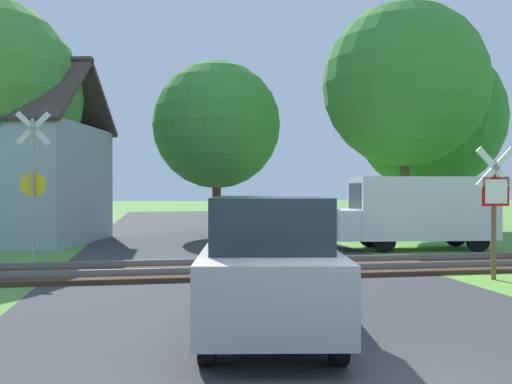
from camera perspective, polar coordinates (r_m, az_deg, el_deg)
road_asphalt at (r=7.48m, az=5.28°, el=-14.24°), size 8.35×80.00×0.01m
rail_track at (r=13.04m, az=-1.43°, el=-7.71°), size 60.00×2.60×0.22m
stop_sign_near at (r=12.72m, az=22.76°, el=-0.92°), size 0.88×0.14×2.75m
crossing_sign_far at (r=15.69m, az=-21.41°, el=1.33°), size 0.88×0.13×3.87m
tree_far at (r=27.58m, az=16.90°, el=7.12°), size 6.86×6.86×8.57m
tree_center at (r=23.43m, az=-3.96°, el=6.70°), size 5.19×5.19×7.08m
tree_right at (r=23.98m, az=14.66°, el=10.32°), size 6.58×6.58×9.34m
mail_truck at (r=18.30m, az=15.73°, el=-1.69°), size 5.05×2.31×2.24m
parked_car at (r=7.47m, az=1.24°, el=-7.29°), size 2.24×4.21×1.78m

